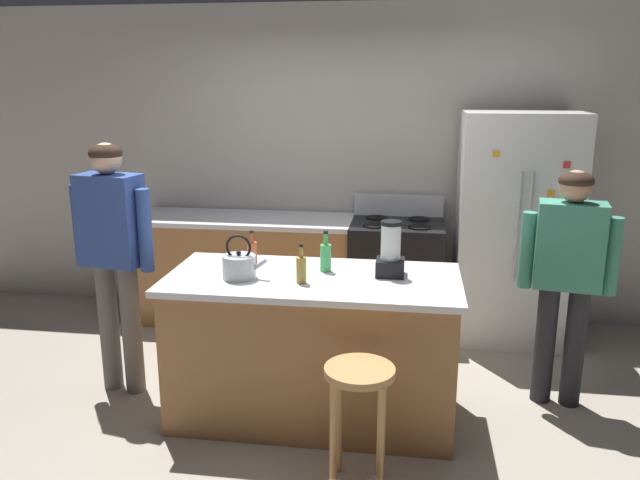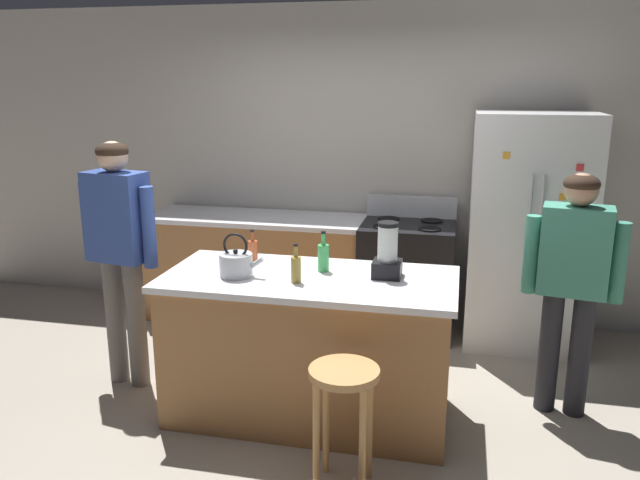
{
  "view_description": "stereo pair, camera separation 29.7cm",
  "coord_description": "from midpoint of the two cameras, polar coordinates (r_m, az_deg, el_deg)",
  "views": [
    {
      "loc": [
        0.57,
        -3.58,
        2.09
      ],
      "look_at": [
        0.0,
        0.3,
        1.08
      ],
      "focal_mm": 35.43,
      "sensor_mm": 36.0,
      "label": 1
    },
    {
      "loc": [
        0.86,
        -3.53,
        2.09
      ],
      "look_at": [
        0.0,
        0.3,
        1.08
      ],
      "focal_mm": 35.43,
      "sensor_mm": 36.0,
      "label": 2
    }
  ],
  "objects": [
    {
      "name": "ground_plane",
      "position": [
        4.19,
        1.17,
        -15.46
      ],
      "size": [
        14.0,
        14.0,
        0.0
      ],
      "primitive_type": "plane",
      "color": "#9E9384"
    },
    {
      "name": "back_wall",
      "position": [
        5.6,
        5.28,
        6.84
      ],
      "size": [
        8.0,
        0.1,
        2.7
      ],
      "primitive_type": "cube",
      "color": "#BCB7AD",
      "rests_on": "ground_plane"
    },
    {
      "name": "kitchen_island",
      "position": [
        3.98,
        1.21,
        -9.65
      ],
      "size": [
        1.77,
        0.83,
        0.93
      ],
      "color": "#9E6B3D",
      "rests_on": "ground_plane"
    },
    {
      "name": "back_counter_run",
      "position": [
        5.57,
        -3.68,
        -2.52
      ],
      "size": [
        2.0,
        0.64,
        0.93
      ],
      "color": "#9E6B3D",
      "rests_on": "ground_plane"
    },
    {
      "name": "refrigerator",
      "position": [
        5.23,
        19.83,
        0.69
      ],
      "size": [
        0.9,
        0.73,
        1.84
      ],
      "color": "silver",
      "rests_on": "ground_plane"
    },
    {
      "name": "stove_range",
      "position": [
        5.34,
        9.42,
        -3.33
      ],
      "size": [
        0.76,
        0.65,
        1.11
      ],
      "color": "black",
      "rests_on": "ground_plane"
    },
    {
      "name": "person_by_island_left",
      "position": [
        4.38,
        -15.84,
        -0.13
      ],
      "size": [
        0.6,
        0.29,
        1.69
      ],
      "color": "#66605B",
      "rests_on": "ground_plane"
    },
    {
      "name": "person_by_sink_right",
      "position": [
        4.21,
        23.75,
        -2.74
      ],
      "size": [
        0.6,
        0.28,
        1.55
      ],
      "color": "#26262B",
      "rests_on": "ground_plane"
    },
    {
      "name": "bar_stool",
      "position": [
        3.29,
        4.84,
        -13.95
      ],
      "size": [
        0.36,
        0.36,
        0.68
      ],
      "color": "#B7844C",
      "rests_on": "ground_plane"
    },
    {
      "name": "blender_appliance",
      "position": [
        3.8,
        8.35,
        -1.29
      ],
      "size": [
        0.17,
        0.17,
        0.34
      ],
      "color": "black",
      "rests_on": "kitchen_island"
    },
    {
      "name": "bottle_vinegar",
      "position": [
        3.67,
        0.13,
        -2.61
      ],
      "size": [
        0.06,
        0.06,
        0.24
      ],
      "color": "olive",
      "rests_on": "kitchen_island"
    },
    {
      "name": "bottle_soda",
      "position": [
        3.88,
        2.5,
        -1.53
      ],
      "size": [
        0.07,
        0.07,
        0.26
      ],
      "color": "#3FB259",
      "rests_on": "kitchen_island"
    },
    {
      "name": "bottle_cooking_sauce",
      "position": [
        4.09,
        -4.04,
        -0.94
      ],
      "size": [
        0.06,
        0.06,
        0.22
      ],
      "color": "#B24C26",
      "rests_on": "kitchen_island"
    },
    {
      "name": "tea_kettle",
      "position": [
        3.81,
        -5.37,
        -2.16
      ],
      "size": [
        0.28,
        0.2,
        0.27
      ],
      "color": "#B7BABF",
      "rests_on": "kitchen_island"
    }
  ]
}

